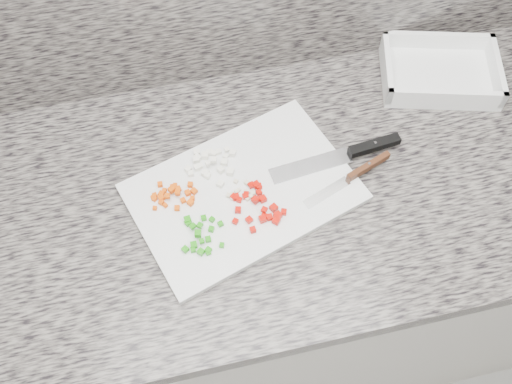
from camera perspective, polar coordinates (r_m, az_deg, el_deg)
cabinet at (r=1.52m, az=0.10°, el=-8.56°), size 3.92×0.62×0.86m
countertop at (r=1.12m, az=0.14°, el=0.09°), size 3.96×0.64×0.04m
cutting_board at (r=1.08m, az=-1.26°, el=-0.03°), size 0.47×0.38×0.01m
carrot_pile at (r=1.08m, az=-8.25°, el=-0.27°), size 0.09×0.07×0.02m
onion_pile at (r=1.11m, az=-4.58°, el=2.91°), size 0.11×0.10×0.02m
green_pepper_pile at (r=1.03m, az=-5.65°, el=-4.28°), size 0.08×0.08×0.02m
red_pepper_pile at (r=1.05m, az=0.31°, el=-1.46°), size 0.10×0.11×0.02m
garlic_pile at (r=1.07m, az=-1.46°, el=0.02°), size 0.06×0.05×0.01m
chef_knife at (r=1.13m, az=9.65°, el=3.94°), size 0.27×0.06×0.02m
paring_knife at (r=1.11m, az=10.17°, el=1.91°), size 0.19×0.08×0.02m
tray at (r=1.31m, az=17.87°, el=11.28°), size 0.28×0.23×0.05m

